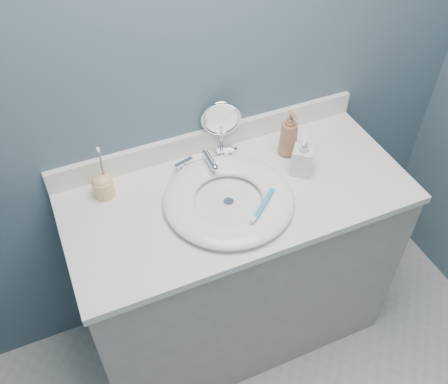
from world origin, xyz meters
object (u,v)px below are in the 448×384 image
soap_bottle_clear (303,155)px  toothbrush_holder (103,185)px  soap_bottle_amber (289,133)px  makeup_mirror (221,124)px

soap_bottle_clear → toothbrush_holder: 0.71m
soap_bottle_amber → soap_bottle_clear: 0.11m
soap_bottle_clear → makeup_mirror: bearing=173.1°
soap_bottle_clear → toothbrush_holder: size_ratio=0.76×
makeup_mirror → soap_bottle_amber: (0.22, -0.12, -0.03)m
makeup_mirror → toothbrush_holder: makeup_mirror is taller
soap_bottle_clear → toothbrush_holder: toothbrush_holder is taller
makeup_mirror → soap_bottle_clear: makeup_mirror is taller
soap_bottle_clear → toothbrush_holder: bearing=-154.0°
makeup_mirror → soap_bottle_clear: (0.22, -0.23, -0.04)m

